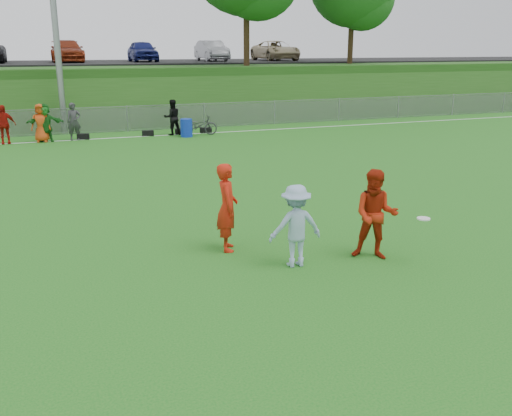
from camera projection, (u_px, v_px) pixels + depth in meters
name	position (u px, v px, depth m)	size (l,w,h in m)	color
ground	(287.00, 273.00, 10.78)	(120.00, 120.00, 0.00)	#146319
sideline_far	(134.00, 137.00, 26.97)	(60.00, 0.10, 0.01)	white
fence	(127.00, 118.00, 28.60)	(58.00, 0.06, 1.30)	gray
berm	(102.00, 87.00, 38.27)	(120.00, 18.00, 3.00)	#1F4E16
parking_lot	(97.00, 62.00, 39.64)	(120.00, 12.00, 0.10)	black
car_row	(80.00, 51.00, 38.13)	(32.04, 5.18, 1.44)	silver
spectator_row	(70.00, 122.00, 25.78)	(8.41, 0.68, 1.69)	#A7130B
gear_bags	(156.00, 133.00, 27.38)	(6.43, 0.35, 0.26)	black
player_red_left	(227.00, 207.00, 11.80)	(0.67, 0.44, 1.85)	red
player_red_center	(376.00, 215.00, 11.33)	(0.89, 0.69, 1.83)	#A9210B
player_blue	(296.00, 226.00, 10.96)	(1.05, 0.60, 1.62)	#94B0CD
frisbee	(424.00, 219.00, 11.05)	(0.26, 0.26, 0.02)	silver
recycling_bin	(186.00, 128.00, 26.93)	(0.56, 0.56, 0.84)	#102FB6
bicycle	(199.00, 126.00, 27.35)	(0.63, 1.80, 0.94)	#2C2C2E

